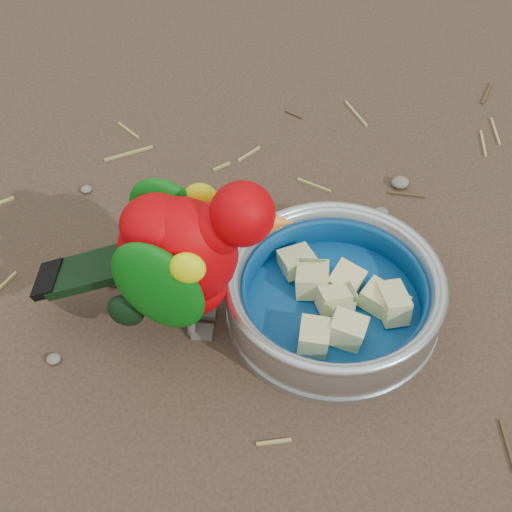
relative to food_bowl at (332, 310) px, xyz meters
name	(u,v)px	position (x,y,z in m)	size (l,w,h in m)	color
ground	(339,365)	(-0.01, -0.06, -0.01)	(60.00, 60.00, 0.00)	#433024
food_bowl	(332,310)	(0.00, 0.00, 0.00)	(0.23, 0.23, 0.02)	#B2B2BA
bowl_wall	(334,293)	(0.00, 0.00, 0.03)	(0.23, 0.23, 0.04)	#B2B2BA
fruit_wedges	(334,297)	(0.00, 0.00, 0.02)	(0.14, 0.14, 0.03)	#DAD88A
lory_parrot	(183,263)	(-0.15, 0.03, 0.09)	(0.11, 0.24, 0.19)	#BE0005
ground_debris	(294,345)	(-0.05, -0.03, -0.01)	(0.90, 0.80, 0.01)	#A3914F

